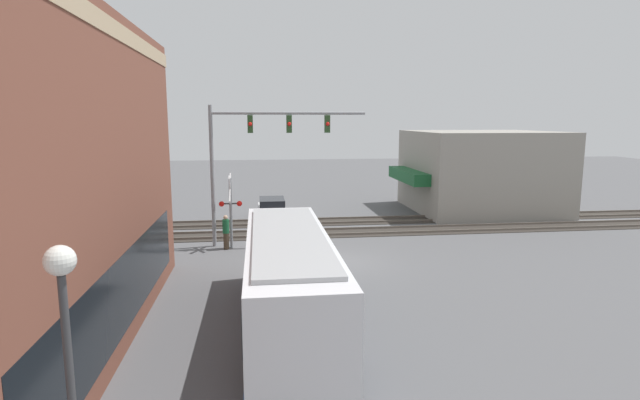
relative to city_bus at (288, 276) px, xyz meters
The scene contains 11 objects.
ground_plane 7.75m from the city_bus, 21.74° to the right, with size 120.00×120.00×0.00m, color #565659.
shop_building 24.36m from the city_bus, 38.21° to the right, with size 9.12×10.77×5.71m.
city_bus is the anchor object (origin of this frame).
traffic_signal_gantry 11.43m from the city_bus, ahead, with size 0.42×8.01×7.26m.
crossing_signal 10.64m from the city_bus, 12.51° to the left, with size 1.41×1.18×3.81m.
streetlamp 8.80m from the city_bus, 155.15° to the left, with size 0.44×0.44×4.82m.
rail_track_near 13.42m from the city_bus, 12.13° to the right, with size 2.60×60.00×0.15m.
rail_track_far 16.55m from the city_bus, ahead, with size 2.60×60.00×0.15m.
parked_car_white 17.69m from the city_bus, ahead, with size 4.46×1.82×1.39m.
pedestrian_near_bus 4.14m from the city_bus, 26.79° to the right, with size 0.34×0.34×1.79m.
pedestrian_at_crossing 10.43m from the city_bus, 14.22° to the left, with size 0.34×0.34×1.76m.
Camera 1 is at (-22.08, 3.69, 6.55)m, focal length 28.00 mm.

